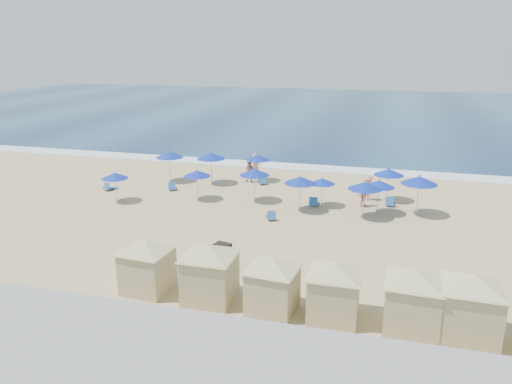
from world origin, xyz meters
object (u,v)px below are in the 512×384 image
at_px(cabana_2, 273,278).
at_px(beachgoer_1, 363,194).
at_px(umbrella_5, 254,172).
at_px(umbrella_6, 300,180).
at_px(cabana_5, 472,298).
at_px(umbrella_10, 379,184).
at_px(umbrella_4, 258,157).
at_px(umbrella_3, 197,173).
at_px(umbrella_9, 389,172).
at_px(umbrella_11, 419,180).
at_px(cabana_4, 414,292).
at_px(umbrella_2, 211,156).
at_px(trash_bin, 221,252).
at_px(cabana_1, 210,265).
at_px(beachgoer_2, 368,188).
at_px(umbrella_8, 365,186).
at_px(beachgoer_0, 250,172).
at_px(cabana_3, 334,284).
at_px(cabana_0, 147,259).
at_px(umbrella_1, 115,176).
at_px(umbrella_7, 322,181).
at_px(umbrella_0, 170,155).
at_px(beachgoer_3, 255,164).

distance_m(cabana_2, beachgoer_1, 15.26).
distance_m(umbrella_5, umbrella_6, 3.65).
distance_m(cabana_5, umbrella_10, 14.26).
bearing_deg(umbrella_4, umbrella_10, -30.99).
relative_size(umbrella_3, umbrella_9, 0.92).
distance_m(cabana_5, umbrella_11, 14.23).
height_order(cabana_4, umbrella_2, cabana_4).
height_order(trash_bin, umbrella_3, umbrella_3).
xyz_separation_m(cabana_1, beachgoer_2, (5.75, 16.39, -0.72)).
height_order(umbrella_8, beachgoer_0, umbrella_8).
relative_size(cabana_3, umbrella_8, 1.73).
bearing_deg(cabana_0, umbrella_10, 54.78).
xyz_separation_m(umbrella_1, umbrella_7, (14.02, 2.75, -0.11)).
bearing_deg(beachgoer_0, beachgoer_1, -13.05).
xyz_separation_m(cabana_3, umbrella_4, (-8.34, 19.44, 0.41)).
relative_size(umbrella_0, umbrella_10, 1.08).
distance_m(cabana_4, umbrella_7, 15.36).
bearing_deg(umbrella_6, trash_bin, -105.76).
bearing_deg(cabana_4, cabana_3, 179.22).
xyz_separation_m(cabana_1, cabana_4, (8.32, -0.17, -0.01)).
relative_size(umbrella_0, umbrella_8, 1.03).
relative_size(cabana_5, umbrella_0, 1.80).
xyz_separation_m(beachgoer_0, beachgoer_3, (-0.20, 2.49, 0.03)).
bearing_deg(beachgoer_1, cabana_3, -148.85).
relative_size(cabana_2, umbrella_7, 2.00).
xyz_separation_m(umbrella_6, umbrella_8, (4.15, -0.33, 0.03)).
distance_m(umbrella_1, umbrella_6, 12.83).
xyz_separation_m(trash_bin, umbrella_2, (-5.47, 13.47, 1.85)).
bearing_deg(beachgoer_2, cabana_5, -22.95).
bearing_deg(umbrella_11, beachgoer_2, 143.36).
distance_m(umbrella_3, umbrella_7, 8.72).
bearing_deg(cabana_4, umbrella_10, 97.36).
relative_size(umbrella_5, beachgoer_3, 1.32).
relative_size(trash_bin, umbrella_2, 0.31).
distance_m(umbrella_5, umbrella_8, 7.74).
xyz_separation_m(umbrella_3, umbrella_11, (14.87, 0.61, 0.41)).
relative_size(cabana_1, umbrella_6, 1.84).
bearing_deg(cabana_5, umbrella_10, 105.54).
relative_size(umbrella_2, umbrella_8, 1.05).
relative_size(umbrella_0, beachgoer_3, 1.37).
bearing_deg(cabana_5, umbrella_8, 110.27).
height_order(trash_bin, beachgoer_2, beachgoer_2).
distance_m(umbrella_7, umbrella_8, 3.36).
bearing_deg(umbrella_0, beachgoer_0, 12.13).
relative_size(cabana_3, umbrella_0, 1.68).
bearing_deg(umbrella_6, umbrella_5, 160.12).
height_order(umbrella_1, umbrella_6, umbrella_6).
height_order(umbrella_5, umbrella_6, umbrella_5).
height_order(umbrella_5, beachgoer_3, umbrella_5).
bearing_deg(cabana_2, umbrella_11, 66.37).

